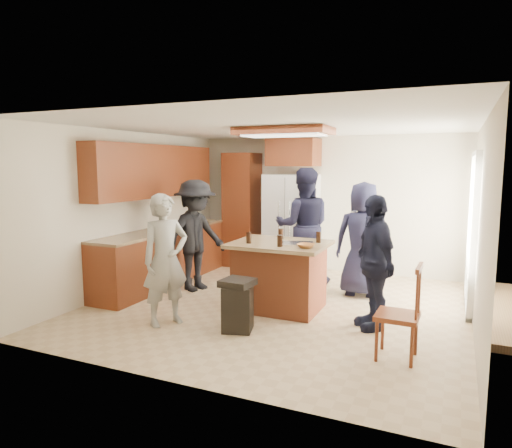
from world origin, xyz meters
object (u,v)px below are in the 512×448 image
at_px(refrigerator, 291,223).
at_px(person_behind_left, 303,226).
at_px(kitchen_island, 280,275).
at_px(trash_bin, 238,305).
at_px(person_side_right, 374,262).
at_px(person_front_left, 166,260).
at_px(spindle_chair, 400,316).
at_px(person_behind_right, 363,239).
at_px(person_counter, 196,235).

bearing_deg(refrigerator, person_behind_left, -57.35).
relative_size(kitchen_island, trash_bin, 2.03).
distance_m(person_side_right, kitchen_island, 1.37).
distance_m(person_behind_left, refrigerator, 0.87).
relative_size(person_side_right, refrigerator, 0.91).
bearing_deg(person_front_left, trash_bin, -50.23).
height_order(person_front_left, trash_bin, person_front_left).
bearing_deg(spindle_chair, person_side_right, 116.36).
relative_size(person_front_left, kitchen_island, 1.28).
distance_m(refrigerator, kitchen_island, 2.32).
bearing_deg(refrigerator, person_behind_right, -35.52).
bearing_deg(trash_bin, spindle_chair, -1.67).
distance_m(person_front_left, trash_bin, 1.05).
relative_size(person_behind_left, trash_bin, 3.07).
bearing_deg(spindle_chair, person_behind_left, 126.36).
distance_m(person_counter, trash_bin, 2.02).
relative_size(person_front_left, person_counter, 0.93).
height_order(person_front_left, person_counter, person_counter).
bearing_deg(person_counter, person_side_right, -82.79).
relative_size(refrigerator, kitchen_island, 1.41).
height_order(person_side_right, person_counter, person_counter).
xyz_separation_m(person_behind_right, spindle_chair, (0.79, -2.15, -0.41)).
bearing_deg(kitchen_island, person_front_left, -133.40).
xyz_separation_m(person_behind_right, kitchen_island, (-0.91, -1.11, -0.39)).
relative_size(kitchen_island, spindle_chair, 1.29).
distance_m(person_side_right, trash_bin, 1.72).
xyz_separation_m(refrigerator, trash_bin, (0.45, -3.19, -0.58)).
bearing_deg(spindle_chair, person_front_left, -178.02).
xyz_separation_m(person_behind_left, person_counter, (-1.42, -1.11, -0.09)).
height_order(person_side_right, spindle_chair, person_side_right).
relative_size(person_behind_left, person_counter, 1.10).
bearing_deg(person_behind_left, person_front_left, 50.12).
bearing_deg(person_behind_right, trash_bin, 60.51).
xyz_separation_m(person_behind_left, spindle_chair, (1.85, -2.51, -0.51)).
relative_size(person_front_left, spindle_chair, 1.64).
height_order(person_behind_left, trash_bin, person_behind_left).
xyz_separation_m(person_side_right, kitchen_island, (-1.30, 0.23, -0.34)).
distance_m(person_front_left, person_side_right, 2.55).
bearing_deg(person_behind_right, spindle_chair, 107.75).
bearing_deg(person_side_right, person_front_left, -100.21).
bearing_deg(person_behind_right, kitchen_island, 48.18).
distance_m(person_front_left, refrigerator, 3.37).
xyz_separation_m(person_front_left, person_behind_left, (0.93, 2.61, 0.15)).
xyz_separation_m(person_front_left, spindle_chair, (2.78, 0.10, -0.36)).
xyz_separation_m(person_front_left, person_counter, (-0.48, 1.50, 0.06)).
relative_size(person_behind_left, kitchen_island, 1.51).
xyz_separation_m(person_behind_left, kitchen_island, (0.14, -1.47, -0.49)).
height_order(person_side_right, kitchen_island, person_side_right).
bearing_deg(spindle_chair, refrigerator, 125.55).
distance_m(person_front_left, person_behind_right, 3.00).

